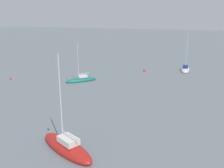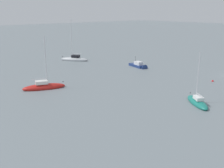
{
  "view_description": "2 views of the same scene",
  "coord_description": "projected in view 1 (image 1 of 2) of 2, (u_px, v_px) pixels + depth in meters",
  "views": [
    {
      "loc": [
        39.31,
        52.65,
        13.88
      ],
      "look_at": [
        -2.8,
        32.81,
        1.04
      ],
      "focal_mm": 38.87,
      "sensor_mm": 36.0,
      "label": 1
    },
    {
      "loc": [
        -27.02,
        63.62,
        15.25
      ],
      "look_at": [
        4.44,
        34.41,
        3.45
      ],
      "focal_mm": 43.43,
      "sensor_mm": 36.0,
      "label": 2
    }
  ],
  "objects": [
    {
      "name": "sailboat_white_near",
      "position": [
        185.0,
        69.0,
        65.03
      ],
      "size": [
        7.8,
        3.09,
        10.17
      ],
      "rotation": [
        0.0,
        0.0,
        1.69
      ],
      "color": "silver",
      "rests_on": "ground_plane"
    },
    {
      "name": "sailboat_teal_outer",
      "position": [
        81.0,
        80.0,
        54.32
      ],
      "size": [
        6.88,
        5.94,
        8.97
      ],
      "rotation": [
        0.0,
        0.0,
        4.06
      ],
      "color": "#197266",
      "rests_on": "ground_plane"
    },
    {
      "name": "mooring_buoy_mid",
      "position": [
        144.0,
        71.0,
        64.57
      ],
      "size": [
        0.67,
        0.67,
        0.67
      ],
      "color": "red",
      "rests_on": "ground_plane"
    },
    {
      "name": "mooring_buoy_near",
      "position": [
        11.0,
        79.0,
        56.14
      ],
      "size": [
        0.47,
        0.47,
        0.47
      ],
      "color": "red",
      "rests_on": "ground_plane"
    },
    {
      "name": "sailboat_red_far",
      "position": [
        67.0,
        147.0,
        26.1
      ],
      "size": [
        5.32,
        8.69,
        10.81
      ],
      "rotation": [
        0.0,
        0.0,
        2.76
      ],
      "color": "red",
      "rests_on": "ground_plane"
    }
  ]
}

